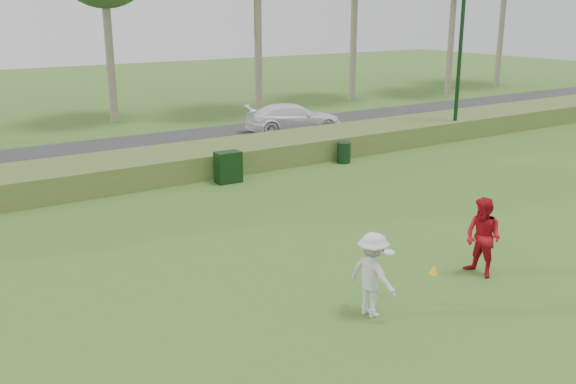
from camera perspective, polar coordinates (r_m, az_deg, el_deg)
ground at (r=14.71m, az=8.63°, el=-8.54°), size 120.00×120.00×0.00m
reed_strip at (r=24.34m, az=-10.34°, el=2.49°), size 80.00×3.00×0.90m
park_road at (r=29.00m, az=-14.19°, el=3.61°), size 80.00×6.00×0.06m
lamp_post at (r=31.09m, az=15.26°, el=14.71°), size 0.70×0.70×8.18m
player_white at (r=13.18m, az=7.53°, el=-7.29°), size 0.94×1.23×1.78m
player_red at (r=15.59m, az=16.94°, el=-3.90°), size 0.76×0.95×1.89m
cone_orange at (r=14.28m, az=7.64°, el=-8.84°), size 0.19×0.19×0.21m
cone_yellow at (r=15.67m, az=12.83°, el=-6.69°), size 0.23×0.23×0.25m
utility_cabinet at (r=23.06m, az=-5.34°, el=2.21°), size 0.92×0.60×1.13m
trash_bin at (r=26.02m, az=4.98°, el=3.51°), size 0.70×0.70×0.84m
car_right at (r=32.06m, az=0.50°, el=6.59°), size 5.15×3.33×1.39m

